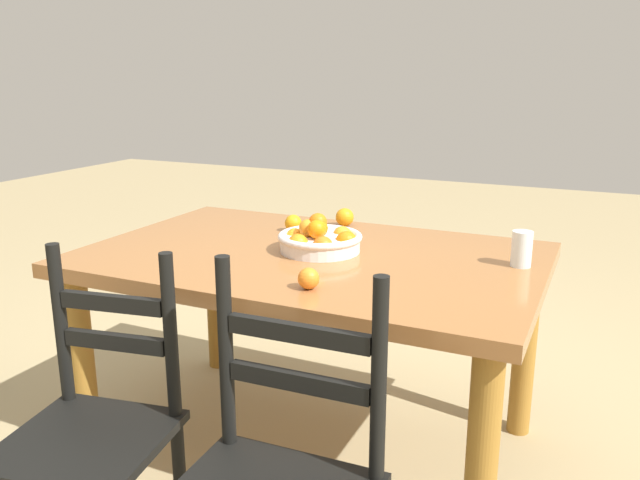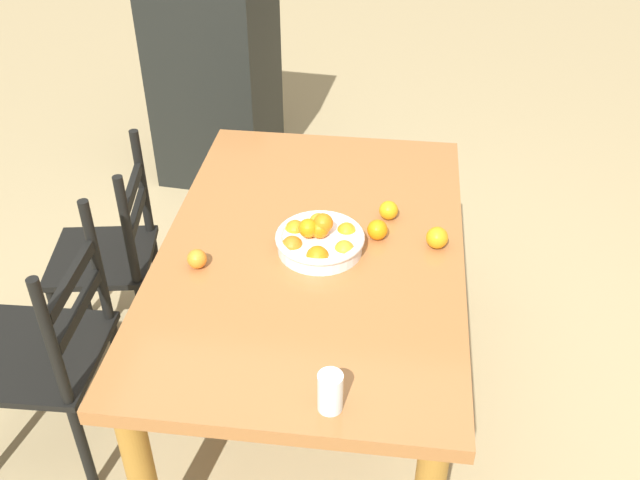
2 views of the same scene
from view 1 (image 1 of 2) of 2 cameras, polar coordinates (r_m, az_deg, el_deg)
ground_plane at (r=2.52m, az=-0.71°, el=-17.54°), size 12.00×12.00×0.00m
dining_table at (r=2.24m, az=-0.76°, el=-3.60°), size 1.54×1.00×0.74m
chair_near_window at (r=1.83m, az=-19.34°, el=-16.15°), size 0.45×0.45×0.90m
fruit_bowl at (r=2.22m, az=-0.01°, el=0.05°), size 0.29×0.29×0.13m
orange_loose_0 at (r=1.84m, az=-1.02°, el=-3.43°), size 0.06×0.06×0.06m
orange_loose_1 at (r=2.50m, az=-2.38°, el=1.51°), size 0.07×0.07×0.07m
orange_loose_2 at (r=2.58m, az=2.20°, el=2.03°), size 0.07×0.07×0.07m
orange_loose_3 at (r=2.42m, az=-0.11°, el=1.10°), size 0.07×0.07×0.07m
drinking_glass at (r=2.14m, az=17.45°, el=-0.76°), size 0.07×0.07×0.12m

